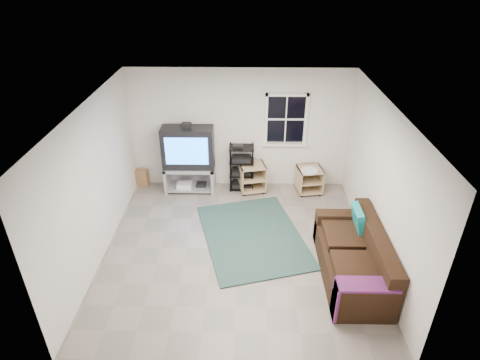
{
  "coord_description": "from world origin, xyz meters",
  "views": [
    {
      "loc": [
        0.14,
        -5.54,
        4.54
      ],
      "look_at": [
        0.04,
        0.4,
        1.16
      ],
      "focal_mm": 30.0,
      "sensor_mm": 36.0,
      "label": 1
    }
  ],
  "objects_px": {
    "tv_unit": "(189,154)",
    "side_table_right": "(309,178)",
    "sofa": "(355,259)",
    "side_table_left": "(252,176)",
    "av_rack": "(242,170)"
  },
  "relations": [
    {
      "from": "tv_unit",
      "to": "side_table_right",
      "type": "height_order",
      "value": "tv_unit"
    },
    {
      "from": "tv_unit",
      "to": "side_table_left",
      "type": "distance_m",
      "value": 1.43
    },
    {
      "from": "sofa",
      "to": "tv_unit",
      "type": "bearing_deg",
      "value": 137.98
    },
    {
      "from": "tv_unit",
      "to": "side_table_left",
      "type": "bearing_deg",
      "value": 1.9
    },
    {
      "from": "tv_unit",
      "to": "sofa",
      "type": "distance_m",
      "value": 3.99
    },
    {
      "from": "av_rack",
      "to": "side_table_left",
      "type": "distance_m",
      "value": 0.25
    },
    {
      "from": "tv_unit",
      "to": "av_rack",
      "type": "distance_m",
      "value": 1.19
    },
    {
      "from": "tv_unit",
      "to": "side_table_right",
      "type": "relative_size",
      "value": 2.66
    },
    {
      "from": "tv_unit",
      "to": "side_table_right",
      "type": "bearing_deg",
      "value": -0.49
    },
    {
      "from": "side_table_left",
      "to": "side_table_right",
      "type": "relative_size",
      "value": 1.07
    },
    {
      "from": "tv_unit",
      "to": "sofa",
      "type": "height_order",
      "value": "tv_unit"
    },
    {
      "from": "av_rack",
      "to": "sofa",
      "type": "relative_size",
      "value": 0.51
    },
    {
      "from": "av_rack",
      "to": "side_table_right",
      "type": "bearing_deg",
      "value": -3.99
    },
    {
      "from": "side_table_left",
      "to": "tv_unit",
      "type": "bearing_deg",
      "value": -178.1
    },
    {
      "from": "sofa",
      "to": "av_rack",
      "type": "bearing_deg",
      "value": 123.8
    }
  ]
}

